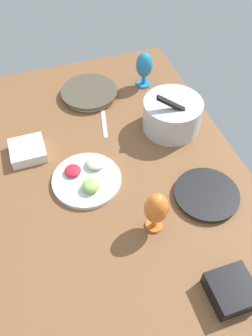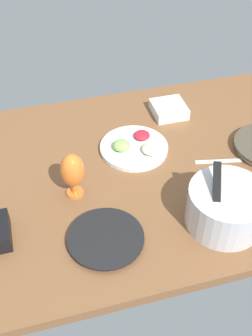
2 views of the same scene
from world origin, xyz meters
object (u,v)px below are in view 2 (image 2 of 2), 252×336
at_px(mixing_bowl, 226,206).
at_px(hurricane_glass_orange, 73,171).
at_px(dinner_plate_right, 106,239).
at_px(square_bowl_white, 169,109).
at_px(fruit_platter, 135,147).

height_order(mixing_bowl, hurricane_glass_orange, mixing_bowl).
distance_m(dinner_plate_right, square_bowl_white, 0.74).
bearing_deg(hurricane_glass_orange, fruit_platter, -147.46).
relative_size(mixing_bowl, fruit_platter, 0.94).
xyz_separation_m(fruit_platter, hurricane_glass_orange, (0.27, 0.17, 0.09)).
bearing_deg(dinner_plate_right, mixing_bowl, 176.64).
xyz_separation_m(mixing_bowl, hurricane_glass_orange, (0.45, -0.26, 0.03)).
bearing_deg(dinner_plate_right, square_bowl_white, -125.28).
bearing_deg(square_bowl_white, dinner_plate_right, 54.72).
xyz_separation_m(hurricane_glass_orange, square_bowl_white, (-0.48, -0.37, -0.08)).
height_order(fruit_platter, hurricane_glass_orange, hurricane_glass_orange).
bearing_deg(mixing_bowl, hurricane_glass_orange, -29.63).
xyz_separation_m(fruit_platter, square_bowl_white, (-0.21, -0.20, 0.01)).
height_order(dinner_plate_right, hurricane_glass_orange, hurricane_glass_orange).
bearing_deg(hurricane_glass_orange, mixing_bowl, 150.37).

